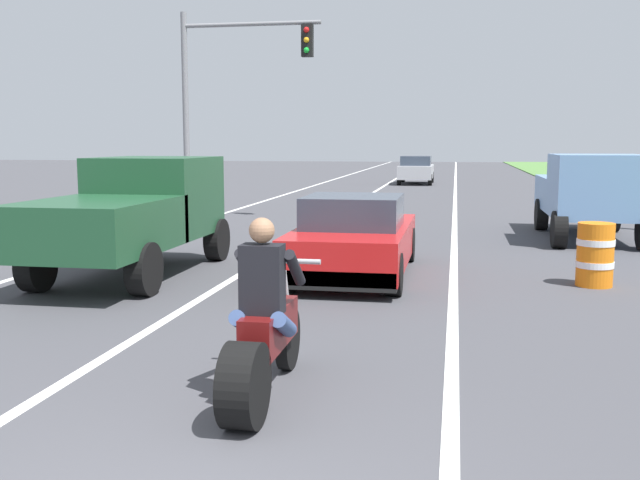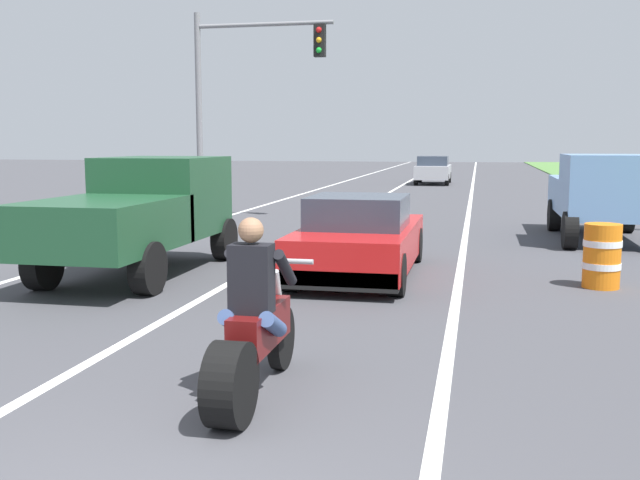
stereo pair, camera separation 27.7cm
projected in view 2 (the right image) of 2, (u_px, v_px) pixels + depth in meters
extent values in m
cube|color=white|center=(251.00, 209.00, 24.69)|extent=(0.14, 120.00, 0.01)
cube|color=white|center=(469.00, 213.00, 23.19)|extent=(0.14, 120.00, 0.01)
cube|color=white|center=(356.00, 211.00, 23.94)|extent=(0.14, 120.00, 0.01)
cylinder|color=black|center=(230.00, 385.00, 5.81)|extent=(0.28, 0.69, 0.69)
cylinder|color=black|center=(281.00, 338.00, 7.31)|extent=(0.12, 0.63, 0.63)
cube|color=#590F0F|center=(260.00, 327.00, 6.57)|extent=(0.28, 1.10, 0.36)
cylinder|color=#B2B2B7|center=(279.00, 304.00, 7.19)|extent=(0.08, 0.36, 0.73)
cylinder|color=#A5A5AA|center=(278.00, 261.00, 7.11)|extent=(0.70, 0.05, 0.05)
cube|color=black|center=(252.00, 279.00, 6.28)|extent=(0.36, 0.24, 0.60)
sphere|color=#9E7051|center=(251.00, 230.00, 6.23)|extent=(0.22, 0.22, 0.22)
cylinder|color=#384C7A|center=(233.00, 322.00, 6.40)|extent=(0.14, 0.47, 0.32)
cylinder|color=black|center=(238.00, 266.00, 6.61)|extent=(0.10, 0.51, 0.40)
cylinder|color=#384C7A|center=(273.00, 324.00, 6.33)|extent=(0.14, 0.47, 0.32)
cylinder|color=black|center=(285.00, 268.00, 6.52)|extent=(0.10, 0.51, 0.40)
cube|color=red|center=(360.00, 244.00, 12.44)|extent=(1.80, 4.30, 0.64)
cube|color=#333D4C|center=(358.00, 211.00, 12.16)|extent=(1.56, 1.70, 0.52)
cube|color=black|center=(337.00, 280.00, 10.48)|extent=(1.76, 0.20, 0.28)
cylinder|color=black|center=(332.00, 243.00, 14.18)|extent=(0.24, 0.64, 0.64)
cylinder|color=black|center=(415.00, 245.00, 13.85)|extent=(0.24, 0.64, 0.64)
cylinder|color=black|center=(291.00, 271.00, 11.08)|extent=(0.24, 0.64, 0.64)
cylinder|color=black|center=(397.00, 275.00, 10.75)|extent=(0.24, 0.64, 0.64)
cube|color=#1E4C2D|center=(163.00, 196.00, 13.36)|extent=(1.90, 2.10, 1.40)
cube|color=#333D4C|center=(171.00, 174.00, 13.65)|extent=(1.67, 0.29, 0.57)
cube|color=#1E4C2D|center=(103.00, 226.00, 11.22)|extent=(1.90, 2.70, 0.80)
cylinder|color=black|center=(141.00, 237.00, 14.44)|extent=(0.28, 0.80, 0.80)
cylinder|color=black|center=(224.00, 239.00, 14.07)|extent=(0.28, 0.80, 0.80)
cylinder|color=black|center=(42.00, 264.00, 11.19)|extent=(0.28, 0.80, 0.80)
cylinder|color=black|center=(148.00, 268.00, 10.83)|extent=(0.28, 0.80, 0.80)
cube|color=#6B93C6|center=(609.00, 187.00, 15.92)|extent=(1.90, 2.10, 1.40)
cube|color=#333D4C|center=(613.00, 170.00, 15.53)|extent=(1.67, 0.29, 0.57)
cube|color=#6B93C6|center=(593.00, 194.00, 18.14)|extent=(1.90, 2.70, 0.80)
cylinder|color=black|center=(570.00, 230.00, 15.44)|extent=(0.28, 0.80, 0.80)
cylinder|color=black|center=(627.00, 216.00, 18.32)|extent=(0.28, 0.80, 0.80)
cylinder|color=black|center=(554.00, 215.00, 18.69)|extent=(0.28, 0.80, 0.80)
cylinder|color=gray|center=(199.00, 117.00, 21.82)|extent=(0.18, 0.18, 6.00)
cylinder|color=gray|center=(264.00, 24.00, 21.05)|extent=(4.08, 0.12, 0.12)
cube|color=black|center=(320.00, 41.00, 20.78)|extent=(0.32, 0.24, 0.90)
sphere|color=red|center=(319.00, 30.00, 20.60)|extent=(0.16, 0.16, 0.16)
sphere|color=orange|center=(319.00, 40.00, 20.64)|extent=(0.16, 0.16, 0.16)
sphere|color=green|center=(319.00, 50.00, 20.68)|extent=(0.16, 0.16, 0.16)
cylinder|color=orange|center=(602.00, 256.00, 11.35)|extent=(0.56, 0.56, 1.00)
cylinder|color=white|center=(603.00, 243.00, 11.33)|extent=(0.58, 0.58, 0.10)
cylinder|color=white|center=(601.00, 265.00, 11.37)|extent=(0.58, 0.58, 0.10)
cube|color=#B2B2B7|center=(433.00, 172.00, 39.27)|extent=(1.76, 4.00, 0.70)
cube|color=#333D4C|center=(433.00, 161.00, 39.00)|extent=(1.56, 2.00, 0.50)
cylinder|color=black|center=(420.00, 177.00, 40.84)|extent=(0.20, 0.60, 0.60)
cylinder|color=black|center=(449.00, 177.00, 40.51)|extent=(0.20, 0.60, 0.60)
cylinder|color=black|center=(416.00, 180.00, 38.13)|extent=(0.20, 0.60, 0.60)
cylinder|color=black|center=(447.00, 180.00, 37.80)|extent=(0.20, 0.60, 0.60)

